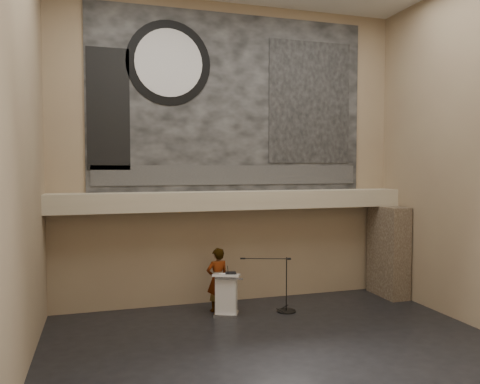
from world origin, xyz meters
name	(u,v)px	position (x,y,z in m)	size (l,w,h in m)	color
floor	(284,352)	(0.00, 0.00, 0.00)	(10.00, 10.00, 0.00)	black
wall_back	(232,154)	(0.00, 4.00, 4.25)	(10.00, 0.02, 8.50)	#8B7358
wall_front	(409,136)	(0.00, -4.00, 4.25)	(10.00, 0.02, 8.50)	#8B7358
wall_left	(18,145)	(-5.00, 0.00, 4.25)	(0.02, 8.00, 8.50)	#8B7358
soffit	(236,200)	(0.00, 3.60, 2.95)	(10.00, 0.80, 0.50)	tan
sprinkler_left	(179,212)	(-1.60, 3.55, 2.67)	(0.04, 0.04, 0.06)	#B2893D
sprinkler_right	(299,209)	(1.90, 3.55, 2.67)	(0.04, 0.04, 0.06)	#B2893D
banner	(232,103)	(0.00, 3.97, 5.70)	(8.00, 0.05, 5.00)	black
banner_text_strip	(233,175)	(0.00, 3.93, 3.65)	(7.76, 0.02, 0.55)	#303030
banner_clock_rim	(169,63)	(-1.80, 3.93, 6.70)	(2.30, 2.30, 0.02)	black
banner_clock_face	(169,63)	(-1.80, 3.91, 6.70)	(1.84, 1.84, 0.02)	silver
banner_building_print	(310,103)	(2.40, 3.93, 5.80)	(2.60, 0.02, 3.60)	black
banner_brick_print	(108,109)	(-3.40, 3.93, 5.40)	(1.10, 0.02, 3.20)	black
stone_pier	(388,251)	(4.65, 3.15, 1.35)	(0.60, 1.40, 2.70)	#47392B
lectern	(226,295)	(-0.53, 2.68, 0.55)	(0.82, 0.72, 1.13)	silver
binder	(231,273)	(-0.41, 2.68, 1.12)	(0.28, 0.22, 0.04)	black
papers	(224,274)	(-0.59, 2.66, 1.10)	(0.19, 0.27, 0.01)	white
speaker_person	(217,280)	(-0.66, 3.13, 0.86)	(0.63, 0.41, 1.71)	white
mic_stand	(285,303)	(1.07, 2.58, 0.22)	(1.44, 0.67, 1.47)	black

